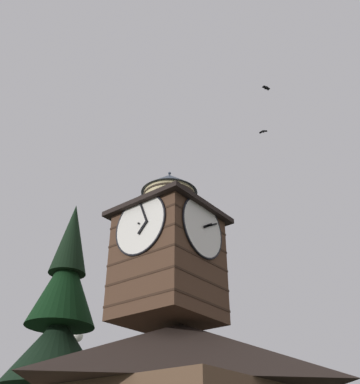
# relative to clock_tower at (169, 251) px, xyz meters

# --- Properties ---
(clock_tower) EXTENTS (4.78, 4.78, 8.10)m
(clock_tower) POSITION_rel_clock_tower_xyz_m (0.00, 0.00, 0.00)
(clock_tower) COLOR #4C3323
(clock_tower) RESTS_ON building_main
(pine_tree_behind) EXTENTS (6.83, 6.83, 14.87)m
(pine_tree_behind) POSITION_rel_clock_tower_xyz_m (0.74, -6.76, -4.38)
(pine_tree_behind) COLOR #473323
(pine_tree_behind) RESTS_ON ground_plane
(moon) EXTENTS (1.42, 1.42, 1.42)m
(moon) POSITION_rel_clock_tower_xyz_m (-18.87, -29.64, 3.56)
(moon) COLOR silver
(flying_bird_high) EXTENTS (0.52, 0.33, 0.14)m
(flying_bird_high) POSITION_rel_clock_tower_xyz_m (-2.74, 4.95, 9.90)
(flying_bird_high) COLOR black
(flying_bird_low) EXTENTS (0.27, 0.53, 0.12)m
(flying_bird_low) POSITION_rel_clock_tower_xyz_m (-5.26, 3.27, 9.06)
(flying_bird_low) COLOR black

